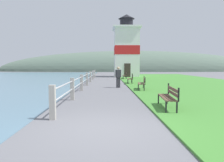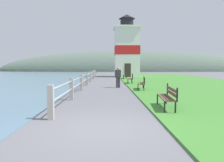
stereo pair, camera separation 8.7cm
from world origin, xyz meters
The scene contains 10 objects.
ground_plane centered at (0.00, 0.00, 0.00)m, with size 160.00×160.00×0.00m, color slate.
grass_verge centered at (7.73, 14.35, 0.03)m, with size 12.00×43.04×0.06m.
seawall_railing centered at (-1.63, 12.70, 0.63)m, with size 0.18×23.57×1.10m.
park_bench_near centered at (2.48, 2.54, 0.54)m, with size 0.65×1.95×0.94m.
park_bench_midway centered at (2.50, 9.07, 0.54)m, with size 0.71×1.87×0.94m.
park_bench_far centered at (2.28, 14.32, 0.54)m, with size 0.60×1.64×0.94m.
park_bench_by_lighthouse centered at (2.35, 21.36, 0.54)m, with size 0.54×1.79×0.94m.
lighthouse centered at (2.98, 27.10, 4.10)m, with size 4.08×4.08×9.27m.
person_strolling centered at (0.94, 10.87, 0.87)m, with size 0.45×0.35×1.61m.
distant_hillside centered at (8.00, 58.70, 0.00)m, with size 80.00×16.00×12.00m.
Camera 2 is at (0.16, -5.80, 1.70)m, focal length 35.00 mm.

